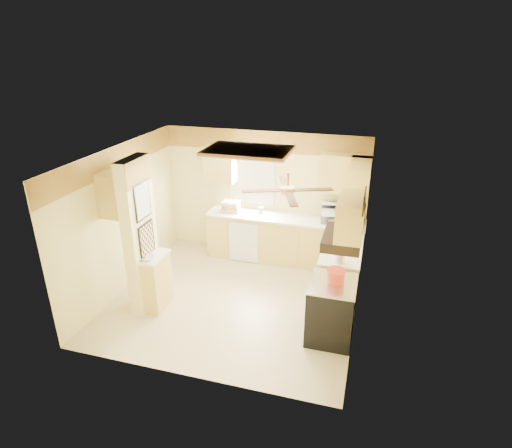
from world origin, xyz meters
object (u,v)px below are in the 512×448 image
(bowl, at_px, (147,258))
(dutch_oven, at_px, (336,276))
(stove, at_px, (331,310))
(kettle, at_px, (340,257))
(microwave, at_px, (337,213))

(bowl, distance_m, dutch_oven, 2.88)
(stove, bearing_deg, dutch_oven, 65.08)
(stove, xyz_separation_m, bowl, (-2.85, -0.14, 0.51))
(bowl, relative_size, kettle, 0.95)
(bowl, bearing_deg, stove, 2.89)
(dutch_oven, bearing_deg, kettle, 88.63)
(stove, bearing_deg, microwave, 95.14)
(dutch_oven, height_order, kettle, kettle)
(bowl, bearing_deg, kettle, 13.67)
(stove, bearing_deg, bowl, -177.11)
(kettle, bearing_deg, microwave, 98.05)
(bowl, bearing_deg, microwave, 41.36)
(stove, distance_m, microwave, 2.29)
(stove, relative_size, microwave, 1.58)
(microwave, bearing_deg, dutch_oven, 89.68)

